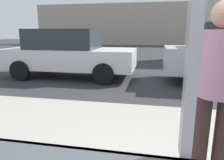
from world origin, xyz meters
TOP-DOWN VIEW (x-y plane):
  - ground_plane at (0.00, 8.00)m, footprint 60.00×60.00m
  - sidewalk_strip at (0.00, 1.60)m, footprint 16.00×2.80m
  - building_facade_far at (0.00, 23.71)m, footprint 28.00×1.20m
  - parked_car_white at (-3.00, 5.85)m, footprint 4.39×1.88m
  - pedestrian at (0.38, 1.00)m, footprint 0.32×0.32m

SIDE VIEW (x-z plane):
  - ground_plane at x=0.00m, z-range 0.00..0.00m
  - sidewalk_strip at x=0.00m, z-range 0.00..0.16m
  - parked_car_white at x=-3.00m, z-range 0.02..1.64m
  - pedestrian at x=0.38m, z-range 0.28..1.91m
  - building_facade_far at x=0.00m, z-range 0.00..4.60m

